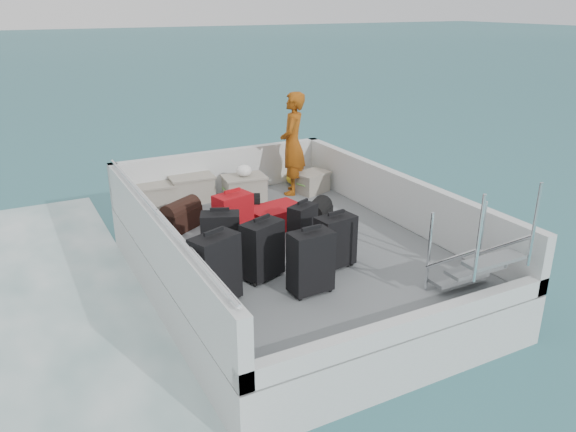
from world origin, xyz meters
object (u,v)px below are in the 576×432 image
crate_0 (155,197)px  crate_3 (312,183)px  crate_1 (192,189)px  suitcase_0 (216,270)px  passenger (293,144)px  suitcase_6 (335,242)px  crate_2 (245,189)px  suitcase_5 (233,218)px  suitcase_8 (275,217)px  suitcase_1 (221,240)px  suitcase_3 (311,263)px  suitcase_7 (303,225)px  suitcase_4 (262,250)px

crate_0 → crate_3: size_ratio=1.05×
crate_1 → crate_3: (1.90, -0.50, -0.04)m
suitcase_0 → passenger: passenger is taller
suitcase_6 → crate_2: 2.67m
suitcase_5 → passenger: (1.64, 1.43, 0.50)m
suitcase_8 → crate_1: bearing=13.1°
suitcase_1 → crate_1: 2.46m
suitcase_0 → crate_3: bearing=24.3°
passenger → suitcase_8: bearing=0.1°
suitcase_3 → suitcase_5: 1.67m
suitcase_0 → crate_0: bearing=65.4°
suitcase_5 → crate_2: bearing=47.8°
suitcase_0 → crate_3: 3.83m
suitcase_0 → suitcase_3: 1.02m
suitcase_8 → suitcase_5: bearing=95.9°
suitcase_6 → suitcase_3: bearing=-150.8°
crate_0 → suitcase_7: bearing=-60.5°
suitcase_0 → suitcase_5: size_ratio=1.16×
suitcase_7 → crate_0: bearing=95.0°
suitcase_8 → passenger: size_ratio=0.46×
suitcase_0 → crate_2: (1.55, 2.82, -0.19)m
suitcase_5 → crate_2: (0.78, 1.42, -0.14)m
suitcase_8 → suitcase_7: bearing=173.9°
suitcase_0 → suitcase_7: size_ratio=1.41×
suitcase_7 → crate_1: size_ratio=0.84×
suitcase_8 → crate_1: size_ratio=1.18×
suitcase_0 → crate_1: 3.31m
crate_3 → suitcase_8: bearing=-138.0°
suitcase_0 → suitcase_1: (0.37, 0.79, -0.04)m
suitcase_3 → suitcase_5: (-0.21, 1.66, -0.02)m
suitcase_7 → crate_2: bearing=64.9°
suitcase_6 → crate_3: (1.16, 2.54, -0.16)m
crate_2 → crate_3: size_ratio=1.21×
suitcase_3 → suitcase_4: 0.63m
crate_1 → passenger: 1.76m
suitcase_1 → suitcase_8: 1.39m
suitcase_6 → crate_3: bearing=58.6°
suitcase_7 → suitcase_8: suitcase_7 is taller
suitcase_8 → crate_3: size_ratio=1.48×
suitcase_6 → crate_0: (-1.33, 3.04, -0.15)m
suitcase_0 → crate_0: 3.22m
suitcase_3 → crate_0: bearing=100.1°
suitcase_3 → crate_2: 3.14m
passenger → crate_2: bearing=-52.7°
suitcase_8 → crate_1: 1.74m
suitcase_7 → suitcase_5: bearing=122.1°
suitcase_5 → crate_0: suitcase_5 is taller
suitcase_1 → suitcase_8: bearing=58.6°
suitcase_5 → suitcase_3: bearing=-96.5°
suitcase_5 → crate_3: bearing=20.4°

